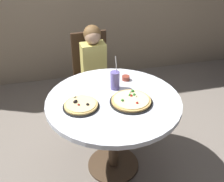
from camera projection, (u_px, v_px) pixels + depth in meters
ground_plane at (113, 165)px, 2.69m from camera, size 8.00×8.00×0.00m
dining_table at (113, 110)px, 2.36m from camera, size 1.11×1.11×0.75m
chair_wooden at (92, 70)px, 3.23m from camera, size 0.42×0.42×0.95m
diner_child at (96, 80)px, 3.11m from camera, size 0.27×0.42×1.08m
pizza_veggie at (131, 101)px, 2.25m from camera, size 0.35×0.35×0.05m
pizza_cheese at (81, 105)px, 2.20m from camera, size 0.29×0.29×0.05m
soda_cup at (115, 80)px, 2.40m from camera, size 0.08×0.08×0.31m
sauce_bowl at (126, 78)px, 2.56m from camera, size 0.07×0.07×0.04m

